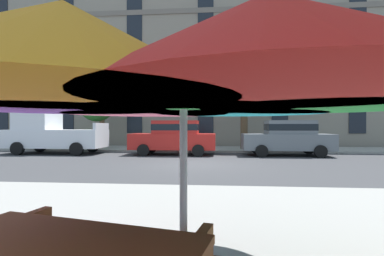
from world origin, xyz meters
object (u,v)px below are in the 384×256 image
(sedan_red, at_px, (174,137))
(street_tree_middle, at_px, (248,87))
(patio_umbrella, at_px, (183,77))
(sedan_gray, at_px, (287,137))
(street_tree_left, at_px, (99,103))
(pickup_white, at_px, (53,135))

(sedan_red, height_order, street_tree_middle, street_tree_middle)
(street_tree_middle, height_order, patio_umbrella, street_tree_middle)
(sedan_gray, height_order, street_tree_middle, street_tree_middle)
(sedan_gray, bearing_deg, street_tree_middle, 123.78)
(street_tree_left, xyz_separation_m, patio_umbrella, (7.19, -15.48, -1.10))
(street_tree_middle, bearing_deg, patio_umbrella, -97.80)
(street_tree_middle, relative_size, patio_umbrella, 1.41)
(sedan_gray, bearing_deg, street_tree_left, 165.84)
(sedan_red, xyz_separation_m, sedan_gray, (5.78, 0.00, 0.00))
(street_tree_left, bearing_deg, street_tree_middle, -1.23)
(sedan_red, relative_size, patio_umbrella, 1.19)
(pickup_white, height_order, street_tree_middle, street_tree_middle)
(sedan_red, relative_size, street_tree_middle, 0.85)
(pickup_white, height_order, sedan_red, pickup_white)
(sedan_gray, bearing_deg, patio_umbrella, -106.73)
(street_tree_left, distance_m, street_tree_middle, 9.33)
(sedan_red, bearing_deg, pickup_white, 180.00)
(sedan_red, bearing_deg, sedan_gray, 0.00)
(sedan_gray, distance_m, patio_umbrella, 13.29)
(sedan_red, relative_size, street_tree_left, 1.06)
(pickup_white, relative_size, sedan_gray, 1.16)
(pickup_white, distance_m, patio_umbrella, 15.37)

